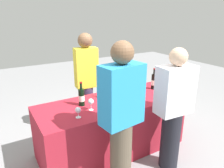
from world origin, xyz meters
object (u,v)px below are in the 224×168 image
object	(u,v)px
wine_glass_2	(110,98)
wine_glass_5	(135,91)
wine_bottle_2	(133,84)
wine_glass_3	(122,95)
wine_bottle_1	(110,91)
wine_bottle_3	(154,81)
wine_glass_0	(78,110)
wine_glass_1	(91,102)
wine_bottle_0	(82,97)
wine_glass_4	(136,96)
server_pouring	(87,80)
guest_1	(173,108)
guest_0	(121,117)

from	to	relation	value
wine_glass_2	wine_glass_5	size ratio (longest dim) A/B	0.92
wine_bottle_2	wine_glass_2	world-z (taller)	wine_bottle_2
wine_glass_2	wine_glass_3	distance (m)	0.20
wine_bottle_1	wine_glass_2	xyz separation A→B (m)	(-0.11, -0.19, -0.02)
wine_bottle_3	wine_glass_0	world-z (taller)	wine_bottle_3
wine_glass_5	wine_glass_1	bearing A→B (deg)	-176.74
wine_bottle_2	wine_bottle_0	bearing A→B (deg)	-174.04
wine_glass_3	wine_glass_4	size ratio (longest dim) A/B	0.95
wine_glass_0	wine_glass_4	distance (m)	0.82
wine_bottle_3	server_pouring	size ratio (longest dim) A/B	0.21
wine_glass_0	wine_bottle_0	bearing A→B (deg)	60.15
wine_bottle_2	wine_glass_5	bearing A→B (deg)	-119.63
wine_bottle_0	server_pouring	world-z (taller)	server_pouring
wine_bottle_3	server_pouring	xyz separation A→B (m)	(-0.92, 0.51, 0.03)
wine_glass_4	wine_glass_5	distance (m)	0.18
wine_bottle_1	guest_1	size ratio (longest dim) A/B	0.21
wine_bottle_0	wine_glass_5	world-z (taller)	wine_bottle_0
wine_bottle_2	wine_glass_2	bearing A→B (deg)	-154.15
server_pouring	wine_glass_2	bearing A→B (deg)	96.99
guest_0	wine_glass_2	bearing A→B (deg)	64.18
wine_bottle_0	wine_glass_3	distance (m)	0.54
wine_glass_3	wine_glass_4	distance (m)	0.19
wine_glass_1	guest_0	distance (m)	0.58
wine_glass_1	wine_glass_4	xyz separation A→B (m)	(0.61, -0.11, -0.01)
wine_glass_0	guest_1	xyz separation A→B (m)	(1.03, -0.48, -0.02)
wine_bottle_3	wine_bottle_1	bearing A→B (deg)	-179.85
wine_glass_1	wine_bottle_3	bearing A→B (deg)	9.50
wine_glass_2	wine_glass_3	xyz separation A→B (m)	(0.20, 0.02, 0.00)
wine_bottle_0	wine_glass_1	bearing A→B (deg)	-77.32
wine_glass_0	wine_glass_2	distance (m)	0.50
wine_bottle_1	server_pouring	xyz separation A→B (m)	(-0.12, 0.51, 0.03)
wine_bottle_0	wine_glass_4	bearing A→B (deg)	-24.76
wine_bottle_1	wine_bottle_2	xyz separation A→B (m)	(0.46, 0.09, -0.01)
wine_glass_2	guest_0	size ratio (longest dim) A/B	0.08
wine_glass_0	server_pouring	world-z (taller)	server_pouring
wine_bottle_0	wine_glass_0	bearing A→B (deg)	-119.85
wine_glass_1	wine_glass_4	size ratio (longest dim) A/B	1.08
wine_glass_0	wine_glass_4	world-z (taller)	wine_glass_4
wine_glass_2	wine_glass_4	size ratio (longest dim) A/B	0.94
wine_glass_4	server_pouring	distance (m)	0.89
wine_glass_4	guest_1	world-z (taller)	guest_1
wine_bottle_1	guest_1	distance (m)	0.89
wine_glass_3	wine_glass_2	bearing A→B (deg)	-174.76
wine_bottle_2	guest_1	distance (m)	0.87
wine_bottle_2	wine_glass_5	distance (m)	0.28
wine_glass_1	wine_glass_3	size ratio (longest dim) A/B	1.14
wine_glass_5	guest_0	distance (m)	0.89
wine_glass_2	wine_bottle_2	bearing A→B (deg)	25.85
wine_glass_4	guest_0	size ratio (longest dim) A/B	0.08
wine_glass_5	guest_1	bearing A→B (deg)	-80.90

